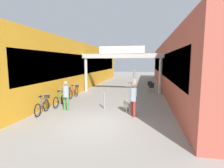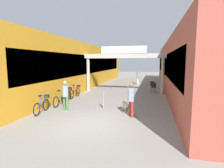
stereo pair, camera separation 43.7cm
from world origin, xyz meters
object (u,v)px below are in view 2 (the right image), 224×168
at_px(cafe_chair_black_farther, 153,85).
at_px(pedestrian_companion, 65,93).
at_px(bicycle_blue_nearest, 43,104).
at_px(bicycle_green_second, 61,98).
at_px(bollard_post_metal, 104,101).
at_px(bicycle_black_third, 67,95).
at_px(bicycle_red_farthest, 75,92).
at_px(pedestrian_with_dog, 131,97).
at_px(cafe_chair_black_nearer, 154,87).
at_px(dog_on_leash, 125,105).
at_px(pedestrian_carrying_crate, 138,76).

bearing_deg(cafe_chair_black_farther, pedestrian_companion, -121.04).
bearing_deg(cafe_chair_black_farther, bicycle_blue_nearest, -123.62).
bearing_deg(bicycle_green_second, bollard_post_metal, -4.25).
bearing_deg(bicycle_black_third, cafe_chair_black_farther, 44.87).
bearing_deg(bicycle_red_farthest, pedestrian_with_dog, -38.47).
bearing_deg(bicycle_black_third, cafe_chair_black_nearer, 37.77).
xyz_separation_m(pedestrian_companion, bicycle_blue_nearest, (-0.98, -0.72, -0.52)).
bearing_deg(cafe_chair_black_farther, bicycle_green_second, -129.03).
height_order(dog_on_leash, cafe_chair_black_farther, cafe_chair_black_farther).
height_order(bicycle_red_farthest, cafe_chair_black_farther, bicycle_red_farthest).
xyz_separation_m(bicycle_blue_nearest, bicycle_black_third, (-0.04, 2.88, 0.00)).
bearing_deg(dog_on_leash, bicycle_green_second, 174.17).
bearing_deg(bicycle_green_second, pedestrian_carrying_crate, 71.37).
relative_size(bicycle_black_third, cafe_chair_black_farther, 1.89).
bearing_deg(bicycle_blue_nearest, pedestrian_with_dog, 4.53).
bearing_deg(bicycle_green_second, cafe_chair_black_nearer, 45.06).
bearing_deg(dog_on_leash, cafe_chair_black_farther, 78.96).
bearing_deg(bollard_post_metal, pedestrian_carrying_crate, 85.11).
relative_size(pedestrian_with_dog, pedestrian_companion, 1.02).
bearing_deg(cafe_chair_black_farther, dog_on_leash, -101.04).
height_order(pedestrian_companion, cafe_chair_black_farther, pedestrian_companion).
relative_size(bicycle_black_third, cafe_chair_black_nearer, 1.89).
height_order(pedestrian_with_dog, bicycle_black_third, pedestrian_with_dog).
xyz_separation_m(dog_on_leash, bicycle_black_third, (-4.35, 1.60, 0.08)).
xyz_separation_m(bicycle_black_third, bicycle_red_farthest, (0.02, 1.27, 0.00)).
relative_size(pedestrian_with_dog, dog_on_leash, 2.12).
bearing_deg(pedestrian_carrying_crate, pedestrian_with_dog, -86.67).
height_order(bicycle_blue_nearest, bicycle_green_second, same).
xyz_separation_m(dog_on_leash, cafe_chair_black_nearer, (1.53, 6.16, 0.19)).
xyz_separation_m(pedestrian_carrying_crate, bicycle_black_third, (-4.03, -10.28, -0.51)).
height_order(bicycle_green_second, bicycle_red_farthest, same).
height_order(pedestrian_carrying_crate, bicycle_red_farthest, pedestrian_carrying_crate).
xyz_separation_m(pedestrian_with_dog, bollard_post_metal, (-1.74, 1.12, -0.49)).
xyz_separation_m(pedestrian_companion, bicycle_red_farthest, (-1.00, 3.43, -0.52)).
relative_size(cafe_chair_black_nearer, cafe_chair_black_farther, 1.00).
bearing_deg(pedestrian_carrying_crate, bollard_post_metal, -94.89).
relative_size(pedestrian_with_dog, cafe_chair_black_farther, 1.91).
height_order(bicycle_green_second, bollard_post_metal, bicycle_green_second).
height_order(pedestrian_companion, bicycle_black_third, pedestrian_companion).
xyz_separation_m(pedestrian_with_dog, dog_on_leash, (-0.42, 0.90, -0.62)).
distance_m(pedestrian_companion, dog_on_leash, 3.43).
height_order(bollard_post_metal, cafe_chair_black_nearer, bollard_post_metal).
bearing_deg(dog_on_leash, cafe_chair_black_nearer, 76.00).
relative_size(bicycle_green_second, cafe_chair_black_nearer, 1.90).
relative_size(bicycle_green_second, cafe_chair_black_farther, 1.90).
bearing_deg(pedestrian_with_dog, pedestrian_companion, 174.78).
height_order(pedestrian_companion, dog_on_leash, pedestrian_companion).
height_order(pedestrian_with_dog, bicycle_blue_nearest, pedestrian_with_dog).
bearing_deg(bicycle_black_third, bollard_post_metal, -24.57).
bearing_deg(pedestrian_with_dog, bollard_post_metal, 147.28).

